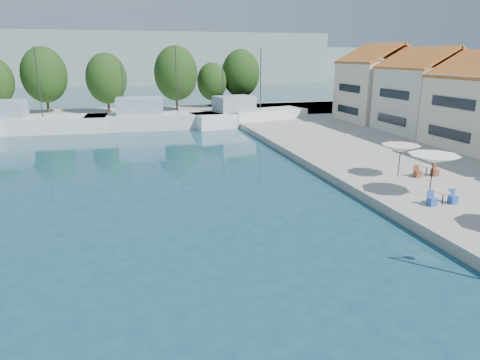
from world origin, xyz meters
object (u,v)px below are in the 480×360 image
object	(u,v)px
trawler_04	(247,116)
umbrella_cream	(401,149)
trawler_02	(23,124)
umbrella_white	(434,159)
trawler_03	(159,119)

from	to	relation	value
trawler_04	umbrella_cream	distance (m)	29.33
trawler_02	umbrella_white	distance (m)	44.84
trawler_03	umbrella_white	distance (m)	36.09
trawler_02	trawler_03	world-z (taller)	same
trawler_02	umbrella_cream	bearing A→B (deg)	-42.48
umbrella_white	umbrella_cream	bearing A→B (deg)	80.05
trawler_03	trawler_04	bearing A→B (deg)	2.00
trawler_04	umbrella_white	xyz separation A→B (m)	(1.81, -33.38, 1.80)
trawler_04	umbrella_cream	bearing A→B (deg)	-99.89
trawler_04	umbrella_cream	size ratio (longest dim) A/B	6.30
trawler_03	umbrella_cream	world-z (taller)	trawler_03
trawler_02	umbrella_cream	world-z (taller)	trawler_02
umbrella_white	trawler_03	bearing A→B (deg)	111.50
trawler_02	trawler_04	world-z (taller)	same
trawler_02	trawler_03	size ratio (longest dim) A/B	0.98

